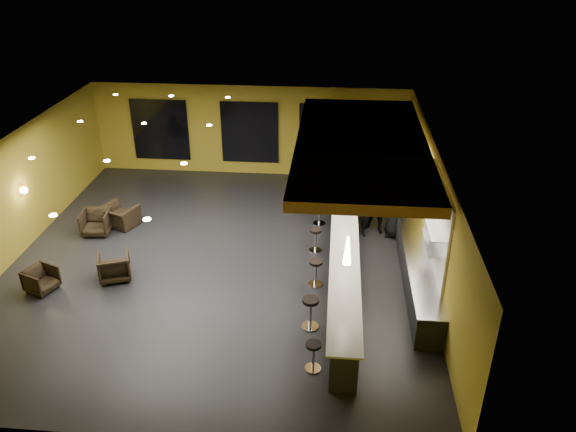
# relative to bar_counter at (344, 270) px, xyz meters

# --- Properties ---
(floor) EXTENTS (12.00, 13.00, 0.10)m
(floor) POSITION_rel_bar_counter_xyz_m (-3.65, 1.00, -0.55)
(floor) COLOR black
(floor) RESTS_ON ground
(ceiling) EXTENTS (12.00, 13.00, 0.10)m
(ceiling) POSITION_rel_bar_counter_xyz_m (-3.65, 1.00, 3.05)
(ceiling) COLOR black
(wall_back) EXTENTS (12.00, 0.10, 3.50)m
(wall_back) POSITION_rel_bar_counter_xyz_m (-3.65, 7.55, 1.25)
(wall_back) COLOR #A48E24
(wall_back) RESTS_ON floor
(wall_front) EXTENTS (12.00, 0.10, 3.50)m
(wall_front) POSITION_rel_bar_counter_xyz_m (-3.65, -5.55, 1.25)
(wall_front) COLOR #A48E24
(wall_front) RESTS_ON floor
(wall_left) EXTENTS (0.10, 13.00, 3.50)m
(wall_left) POSITION_rel_bar_counter_xyz_m (-9.70, 1.00, 1.25)
(wall_left) COLOR #A48E24
(wall_left) RESTS_ON floor
(wall_right) EXTENTS (0.10, 13.00, 3.50)m
(wall_right) POSITION_rel_bar_counter_xyz_m (2.40, 1.00, 1.25)
(wall_right) COLOR #A48E24
(wall_right) RESTS_ON floor
(wood_soffit) EXTENTS (3.60, 8.00, 0.28)m
(wood_soffit) POSITION_rel_bar_counter_xyz_m (0.35, 2.00, 2.86)
(wood_soffit) COLOR #BB8136
(wood_soffit) RESTS_ON ceiling
(window_left) EXTENTS (2.20, 0.06, 2.40)m
(window_left) POSITION_rel_bar_counter_xyz_m (-7.15, 7.44, 1.20)
(window_left) COLOR black
(window_left) RESTS_ON wall_back
(window_center) EXTENTS (2.20, 0.06, 2.40)m
(window_center) POSITION_rel_bar_counter_xyz_m (-3.65, 7.44, 1.20)
(window_center) COLOR black
(window_center) RESTS_ON wall_back
(window_right) EXTENTS (2.20, 0.06, 2.40)m
(window_right) POSITION_rel_bar_counter_xyz_m (-0.65, 7.44, 1.20)
(window_right) COLOR black
(window_right) RESTS_ON wall_back
(tile_backsplash) EXTENTS (0.06, 3.20, 2.40)m
(tile_backsplash) POSITION_rel_bar_counter_xyz_m (2.31, 0.00, 1.50)
(tile_backsplash) COLOR white
(tile_backsplash) RESTS_ON wall_right
(bar_counter) EXTENTS (0.60, 8.00, 1.00)m
(bar_counter) POSITION_rel_bar_counter_xyz_m (0.00, 0.00, 0.00)
(bar_counter) COLOR black
(bar_counter) RESTS_ON floor
(bar_top) EXTENTS (0.78, 8.10, 0.05)m
(bar_top) POSITION_rel_bar_counter_xyz_m (0.00, 0.00, 0.52)
(bar_top) COLOR silver
(bar_top) RESTS_ON bar_counter
(prep_counter) EXTENTS (0.70, 6.00, 0.86)m
(prep_counter) POSITION_rel_bar_counter_xyz_m (2.00, 0.50, -0.07)
(prep_counter) COLOR black
(prep_counter) RESTS_ON floor
(prep_top) EXTENTS (0.72, 6.00, 0.03)m
(prep_top) POSITION_rel_bar_counter_xyz_m (2.00, 0.50, 0.39)
(prep_top) COLOR silver
(prep_top) RESTS_ON prep_counter
(wall_shelf_lower) EXTENTS (0.30, 1.50, 0.03)m
(wall_shelf_lower) POSITION_rel_bar_counter_xyz_m (2.17, -0.20, 1.10)
(wall_shelf_lower) COLOR silver
(wall_shelf_lower) RESTS_ON wall_right
(wall_shelf_upper) EXTENTS (0.30, 1.50, 0.03)m
(wall_shelf_upper) POSITION_rel_bar_counter_xyz_m (2.17, -0.20, 1.55)
(wall_shelf_upper) COLOR silver
(wall_shelf_upper) RESTS_ON wall_right
(column) EXTENTS (0.60, 0.60, 3.50)m
(column) POSITION_rel_bar_counter_xyz_m (0.00, 4.60, 1.25)
(column) COLOR olive
(column) RESTS_ON floor
(wall_sconce) EXTENTS (0.22, 0.22, 0.22)m
(wall_sconce) POSITION_rel_bar_counter_xyz_m (-9.53, 1.50, 1.30)
(wall_sconce) COLOR #FFE5B2
(wall_sconce) RESTS_ON wall_left
(pendant_0) EXTENTS (0.20, 0.20, 0.70)m
(pendant_0) POSITION_rel_bar_counter_xyz_m (0.00, -2.00, 1.85)
(pendant_0) COLOR white
(pendant_0) RESTS_ON wood_soffit
(pendant_1) EXTENTS (0.20, 0.20, 0.70)m
(pendant_1) POSITION_rel_bar_counter_xyz_m (0.00, 0.50, 1.85)
(pendant_1) COLOR white
(pendant_1) RESTS_ON wood_soffit
(pendant_2) EXTENTS (0.20, 0.20, 0.70)m
(pendant_2) POSITION_rel_bar_counter_xyz_m (0.00, 3.00, 1.85)
(pendant_2) COLOR white
(pendant_2) RESTS_ON wood_soffit
(staff_a) EXTENTS (0.73, 0.53, 1.84)m
(staff_a) POSITION_rel_bar_counter_xyz_m (0.51, 2.86, 0.42)
(staff_a) COLOR black
(staff_a) RESTS_ON floor
(staff_b) EXTENTS (1.10, 1.01, 1.84)m
(staff_b) POSITION_rel_bar_counter_xyz_m (1.02, 3.12, 0.42)
(staff_b) COLOR black
(staff_b) RESTS_ON floor
(staff_c) EXTENTS (1.06, 0.90, 1.84)m
(staff_c) POSITION_rel_bar_counter_xyz_m (1.60, 2.90, 0.42)
(staff_c) COLOR black
(staff_c) RESTS_ON floor
(armchair_a) EXTENTS (0.95, 0.94, 0.67)m
(armchair_a) POSITION_rel_bar_counter_xyz_m (-8.11, -0.92, -0.16)
(armchair_a) COLOR black
(armchair_a) RESTS_ON floor
(armchair_b) EXTENTS (1.09, 1.10, 0.78)m
(armchair_b) POSITION_rel_bar_counter_xyz_m (-6.35, -0.18, -0.11)
(armchair_b) COLOR black
(armchair_b) RESTS_ON floor
(armchair_c) EXTENTS (0.93, 0.95, 0.79)m
(armchair_c) POSITION_rel_bar_counter_xyz_m (-7.84, 2.23, -0.10)
(armchair_c) COLOR black
(armchair_c) RESTS_ON floor
(armchair_d) EXTENTS (1.36, 1.28, 0.71)m
(armchair_d) POSITION_rel_bar_counter_xyz_m (-7.30, 2.80, -0.15)
(armchair_d) COLOR black
(armchair_d) RESTS_ON floor
(bar_stool_0) EXTENTS (0.37, 0.37, 0.72)m
(bar_stool_0) POSITION_rel_bar_counter_xyz_m (-0.66, -3.30, -0.04)
(bar_stool_0) COLOR silver
(bar_stool_0) RESTS_ON floor
(bar_stool_1) EXTENTS (0.43, 0.43, 0.84)m
(bar_stool_1) POSITION_rel_bar_counter_xyz_m (-0.80, -1.85, 0.04)
(bar_stool_1) COLOR silver
(bar_stool_1) RESTS_ON floor
(bar_stool_2) EXTENTS (0.39, 0.39, 0.77)m
(bar_stool_2) POSITION_rel_bar_counter_xyz_m (-0.76, -0.02, -0.01)
(bar_stool_2) COLOR silver
(bar_stool_2) RESTS_ON floor
(bar_stool_3) EXTENTS (0.38, 0.38, 0.74)m
(bar_stool_3) POSITION_rel_bar_counter_xyz_m (-0.84, 1.79, -0.02)
(bar_stool_3) COLOR silver
(bar_stool_3) RESTS_ON floor
(bar_stool_4) EXTENTS (0.41, 0.41, 0.81)m
(bar_stool_4) POSITION_rel_bar_counter_xyz_m (-0.79, 3.50, 0.02)
(bar_stool_4) COLOR silver
(bar_stool_4) RESTS_ON floor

